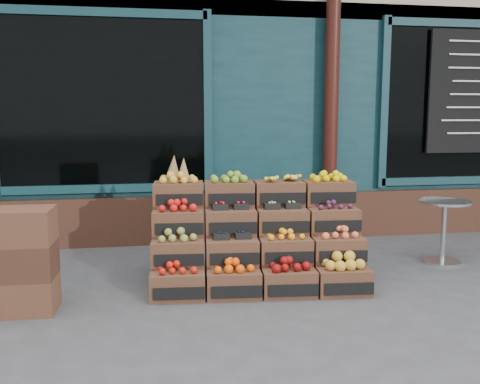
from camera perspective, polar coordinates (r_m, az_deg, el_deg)
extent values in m
plane|color=#414144|center=(4.86, 3.81, -11.10)|extent=(60.00, 60.00, 0.00)
cube|color=#103339|center=(9.74, -3.47, 12.97)|extent=(12.00, 6.00, 4.80)
cube|color=#103339|center=(6.79, -0.59, 7.37)|extent=(12.00, 0.12, 3.00)
cube|color=#3F2419|center=(6.85, -0.48, -2.73)|extent=(12.00, 0.18, 0.60)
cube|color=black|center=(6.65, -14.40, 9.24)|extent=(2.40, 0.06, 2.00)
cube|color=black|center=(7.90, 23.34, 8.65)|extent=(2.40, 0.06, 2.00)
cylinder|color=#35110C|center=(6.90, 9.68, 8.10)|extent=(0.18, 0.18, 3.20)
cube|color=black|center=(7.84, 23.73, 9.74)|extent=(1.30, 0.04, 1.60)
cube|color=#543221|center=(4.83, -6.65, -9.78)|extent=(0.51, 0.37, 0.24)
cube|color=black|center=(4.67, -6.72, -10.74)|extent=(0.44, 0.05, 0.11)
cube|color=red|center=(4.79, -6.68, -8.02)|extent=(0.40, 0.28, 0.07)
cube|color=#543221|center=(4.84, -0.69, -9.70)|extent=(0.51, 0.37, 0.24)
cube|color=black|center=(4.68, -0.54, -10.64)|extent=(0.44, 0.05, 0.11)
cube|color=#E64D06|center=(4.79, -0.69, -7.86)|extent=(0.40, 0.28, 0.08)
cube|color=#543221|center=(4.90, 5.19, -9.51)|extent=(0.51, 0.37, 0.24)
cube|color=black|center=(4.74, 5.55, -10.43)|extent=(0.44, 0.05, 0.11)
cube|color=maroon|center=(4.85, 5.21, -7.66)|extent=(0.40, 0.28, 0.09)
cube|color=#543221|center=(5.00, 10.86, -9.24)|extent=(0.51, 0.37, 0.24)
cube|color=black|center=(4.85, 11.42, -10.12)|extent=(0.44, 0.05, 0.11)
cube|color=gold|center=(4.95, 10.92, -7.31)|extent=(0.40, 0.28, 0.11)
cube|color=#543221|center=(4.96, -6.62, -6.43)|extent=(0.51, 0.37, 0.24)
cube|color=black|center=(4.79, -6.69, -7.25)|extent=(0.44, 0.05, 0.11)
cube|color=olive|center=(4.92, -6.66, -4.63)|extent=(0.40, 0.28, 0.08)
cube|color=#543221|center=(4.96, -0.86, -6.35)|extent=(0.51, 0.37, 0.24)
cube|color=black|center=(4.80, -0.72, -7.16)|extent=(0.44, 0.05, 0.11)
cube|color=black|center=(4.93, -0.87, -4.86)|extent=(0.40, 0.28, 0.03)
cube|color=#543221|center=(5.02, 4.82, -6.21)|extent=(0.51, 0.37, 0.24)
cube|color=black|center=(4.86, 5.17, -7.01)|extent=(0.44, 0.05, 0.11)
cube|color=orange|center=(4.98, 4.85, -4.53)|extent=(0.40, 0.28, 0.06)
cube|color=#543221|center=(5.13, 10.33, -6.02)|extent=(0.51, 0.37, 0.24)
cube|color=black|center=(4.97, 10.85, -6.78)|extent=(0.44, 0.05, 0.11)
cube|color=#EE6E42|center=(5.09, 10.37, -4.30)|extent=(0.40, 0.28, 0.08)
cube|color=#543221|center=(5.10, -6.60, -3.26)|extent=(0.51, 0.37, 0.24)
cube|color=black|center=(4.93, -6.66, -3.94)|extent=(0.44, 0.05, 0.11)
cube|color=red|center=(5.07, -6.63, -1.49)|extent=(0.40, 0.28, 0.08)
cube|color=#543221|center=(5.11, -1.02, -3.19)|extent=(0.51, 0.37, 0.24)
cube|color=black|center=(4.94, -0.89, -3.87)|extent=(0.44, 0.05, 0.11)
cube|color=#A81127|center=(5.08, -1.03, -1.69)|extent=(0.40, 0.28, 0.03)
cube|color=#543221|center=(5.16, 4.49, -3.09)|extent=(0.51, 0.37, 0.24)
cube|color=black|center=(5.00, 4.81, -3.76)|extent=(0.44, 0.05, 0.11)
cube|color=#AAD158|center=(5.14, 4.50, -1.63)|extent=(0.40, 0.28, 0.03)
cube|color=#543221|center=(5.26, 9.83, -2.96)|extent=(0.51, 0.37, 0.24)
cube|color=black|center=(5.10, 10.32, -3.61)|extent=(0.44, 0.05, 0.11)
cube|color=#411834|center=(5.24, 9.87, -1.36)|extent=(0.40, 0.28, 0.06)
cube|color=#543221|center=(5.26, -6.57, -0.27)|extent=(0.51, 0.37, 0.24)
cube|color=black|center=(5.09, -6.63, -0.83)|extent=(0.44, 0.05, 0.11)
cube|color=gold|center=(5.23, -6.60, 1.46)|extent=(0.40, 0.28, 0.08)
cube|color=#543221|center=(5.26, -1.17, -0.20)|extent=(0.51, 0.37, 0.24)
cube|color=black|center=(5.09, -1.05, -0.76)|extent=(0.44, 0.05, 0.11)
cube|color=olive|center=(5.24, -1.18, 1.53)|extent=(0.40, 0.28, 0.08)
cube|color=#543221|center=(5.32, 4.17, -0.13)|extent=(0.51, 0.37, 0.24)
cube|color=black|center=(5.15, 4.47, -0.69)|extent=(0.44, 0.05, 0.11)
cube|color=yellow|center=(5.30, 4.19, 1.54)|extent=(0.40, 0.28, 0.07)
cube|color=#543221|center=(5.41, 9.36, -0.07)|extent=(0.51, 0.37, 0.24)
cube|color=black|center=(5.25, 9.82, -0.61)|extent=(0.44, 0.05, 0.11)
cube|color=yellow|center=(5.39, 9.40, 1.59)|extent=(0.40, 0.28, 0.08)
cube|color=#3F2419|center=(5.05, 1.98, -8.91)|extent=(1.98, 0.51, 0.24)
cube|color=#3F2419|center=(5.21, 1.73, -7.00)|extent=(1.98, 0.51, 0.48)
cube|color=#3F2419|center=(5.38, 1.49, -5.20)|extent=(1.98, 0.51, 0.72)
cone|color=olive|center=(5.22, -7.12, 2.51)|extent=(0.17, 0.17, 0.28)
cone|color=olive|center=(5.27, -6.04, 2.38)|extent=(0.15, 0.15, 0.24)
cube|color=#543221|center=(4.83, -22.36, -10.09)|extent=(0.59, 0.42, 0.29)
cube|color=#3F2419|center=(4.75, -22.56, -6.79)|extent=(0.59, 0.42, 0.29)
cube|color=#543221|center=(4.68, -22.75, -3.39)|extent=(0.59, 0.42, 0.29)
cylinder|color=silver|center=(6.30, 20.71, -6.95)|extent=(0.40, 0.40, 0.03)
cylinder|color=silver|center=(6.23, 20.87, -4.06)|extent=(0.05, 0.05, 0.66)
cylinder|color=silver|center=(6.16, 21.03, -0.98)|extent=(0.55, 0.55, 0.03)
imported|color=#17531D|center=(7.43, -11.37, 3.13)|extent=(0.79, 0.61, 1.92)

